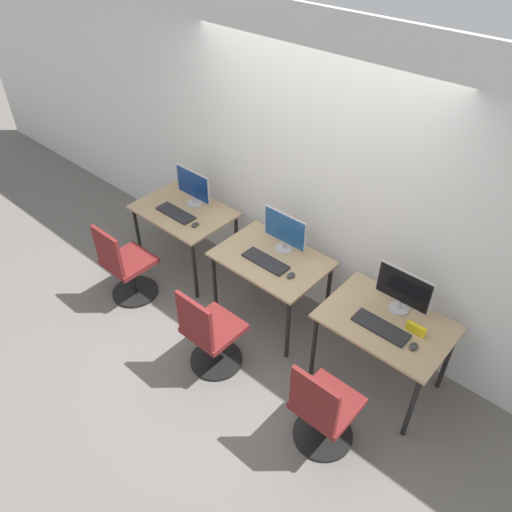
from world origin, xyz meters
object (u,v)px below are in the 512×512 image
Objects in this scene: monitor_right at (403,290)px; office_chair_center at (210,337)px; monitor_left at (193,186)px; mouse_center at (291,275)px; keyboard_right at (381,327)px; mouse_right at (414,346)px; mouse_left at (195,225)px; monitor_center at (285,231)px; keyboard_left at (176,213)px; office_chair_right at (322,413)px; keyboard_center at (266,261)px; office_chair_left at (126,269)px.

office_chair_center is at bearing -139.45° from monitor_right.
mouse_center is at bearing -9.33° from monitor_left.
mouse_right is (0.29, -0.01, 0.01)m from keyboard_right.
monitor_center is at bearing 18.69° from mouse_left.
monitor_center is at bearing 168.85° from mouse_right.
monitor_left is 1.04× the size of keyboard_left.
keyboard_left is at bearing 177.75° from mouse_left.
mouse_center is at bearing -163.09° from monitor_right.
office_chair_right is at bearing -21.84° from monitor_left.
office_chair_right is (-0.02, -0.99, -0.58)m from monitor_right.
mouse_center reaches higher than keyboard_center.
mouse_left is 0.19× the size of monitor_center.
mouse_left is 0.90m from keyboard_center.
keyboard_left is at bearing -179.24° from mouse_center.
office_chair_right is at bearing -38.66° from mouse_center.
office_chair_left is 2.73m from monitor_right.
office_chair_left is at bearing -165.19° from keyboard_right.
office_chair_center is at bearing -178.49° from office_chair_right.
keyboard_left is (0.00, -0.27, -0.20)m from monitor_left.
keyboard_left and keyboard_right have the same top height.
keyboard_center is at bearing 148.88° from office_chair_right.
monitor_center is (0.90, 0.30, 0.19)m from mouse_left.
keyboard_left is 1.26m from monitor_center.
office_chair_right is (1.19, -0.98, -0.58)m from monitor_center.
office_chair_left is 10.01× the size of mouse_center.
office_chair_right is at bearing -31.12° from keyboard_center.
mouse_left is at bearing 141.98° from office_chair_center.
office_chair_center is 10.01× the size of mouse_right.
office_chair_right is at bearing -113.83° from mouse_right.
office_chair_center is at bearing -88.96° from keyboard_center.
monitor_right reaches higher than mouse_right.
monitor_center and monitor_right have the same top height.
monitor_center is at bearing 140.40° from office_chair_right.
mouse_left is 1.00× the size of mouse_center.
monitor_center is 1.17m from office_chair_center.
office_chair_center reaches higher than keyboard_right.
mouse_right is (1.50, -0.29, -0.19)m from monitor_center.
office_chair_left reaches higher than mouse_left.
keyboard_left is 0.50× the size of office_chair_center.
mouse_left is 1.22m from office_chair_center.
keyboard_left is at bearing 83.33° from office_chair_left.
office_chair_center is at bearing -148.44° from keyboard_right.
keyboard_left is 1.21m from keyboard_center.
mouse_center is 0.10× the size of office_chair_center.
monitor_right is at bearing 0.23° from monitor_center.
keyboard_center is at bearing -167.34° from monitor_right.
mouse_right is at bearing 25.95° from office_chair_center.
monitor_center is 1.65m from office_chair_right.
office_chair_center reaches higher than keyboard_center.
office_chair_left is 1.69m from monitor_center.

